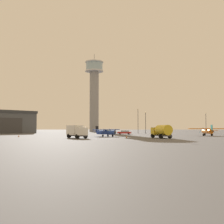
{
  "coord_description": "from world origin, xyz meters",
  "views": [
    {
      "loc": [
        3.26,
        -58.66,
        2.55
      ],
      "look_at": [
        0.84,
        24.04,
        7.21
      ],
      "focal_mm": 42.62,
      "sensor_mm": 36.0,
      "label": 1
    }
  ],
  "objects_px": {
    "traffic_cone_near_right": "(19,136)",
    "airplane_orange": "(208,131)",
    "truck_fuel_tanker_yellow": "(162,131)",
    "light_post_east": "(138,119)",
    "light_post_north": "(146,120)",
    "traffic_cone_near_left": "(127,137)",
    "light_post_west": "(206,121)",
    "car_red": "(125,132)",
    "control_tower": "(94,89)",
    "airplane_blue": "(106,132)",
    "truck_box_white": "(76,131)"
  },
  "relations": [
    {
      "from": "truck_fuel_tanker_yellow",
      "to": "light_post_east",
      "type": "height_order",
      "value": "light_post_east"
    },
    {
      "from": "car_red",
      "to": "traffic_cone_near_right",
      "type": "bearing_deg",
      "value": 54.63
    },
    {
      "from": "light_post_east",
      "to": "light_post_west",
      "type": "bearing_deg",
      "value": 12.55
    },
    {
      "from": "control_tower",
      "to": "traffic_cone_near_left",
      "type": "xyz_separation_m",
      "value": [
        14.63,
        -72.76,
        -21.86
      ]
    },
    {
      "from": "truck_fuel_tanker_yellow",
      "to": "light_post_east",
      "type": "distance_m",
      "value": 44.61
    },
    {
      "from": "airplane_blue",
      "to": "truck_fuel_tanker_yellow",
      "type": "height_order",
      "value": "truck_fuel_tanker_yellow"
    },
    {
      "from": "car_red",
      "to": "traffic_cone_near_right",
      "type": "xyz_separation_m",
      "value": [
        -27.57,
        -23.11,
        -0.48
      ]
    },
    {
      "from": "airplane_blue",
      "to": "truck_fuel_tanker_yellow",
      "type": "relative_size",
      "value": 1.18
    },
    {
      "from": "airplane_blue",
      "to": "car_red",
      "type": "bearing_deg",
      "value": 112.29
    },
    {
      "from": "airplane_blue",
      "to": "traffic_cone_near_left",
      "type": "relative_size",
      "value": 15.18
    },
    {
      "from": "control_tower",
      "to": "light_post_north",
      "type": "bearing_deg",
      "value": -55.53
    },
    {
      "from": "airplane_blue",
      "to": "truck_fuel_tanker_yellow",
      "type": "xyz_separation_m",
      "value": [
        13.23,
        -9.82,
        0.35
      ]
    },
    {
      "from": "airplane_orange",
      "to": "traffic_cone_near_right",
      "type": "distance_m",
      "value": 51.99
    },
    {
      "from": "light_post_north",
      "to": "traffic_cone_near_left",
      "type": "height_order",
      "value": "light_post_north"
    },
    {
      "from": "traffic_cone_near_right",
      "to": "airplane_orange",
      "type": "bearing_deg",
      "value": 10.48
    },
    {
      "from": "light_post_north",
      "to": "airplane_blue",
      "type": "bearing_deg",
      "value": -113.68
    },
    {
      "from": "light_post_west",
      "to": "traffic_cone_near_left",
      "type": "height_order",
      "value": "light_post_west"
    },
    {
      "from": "airplane_orange",
      "to": "light_post_north",
      "type": "xyz_separation_m",
      "value": [
        -15.34,
        24.23,
        3.52
      ]
    },
    {
      "from": "airplane_orange",
      "to": "light_post_east",
      "type": "bearing_deg",
      "value": 32.73
    },
    {
      "from": "light_post_west",
      "to": "traffic_cone_near_right",
      "type": "bearing_deg",
      "value": -144.7
    },
    {
      "from": "truck_fuel_tanker_yellow",
      "to": "light_post_north",
      "type": "bearing_deg",
      "value": -16.84
    },
    {
      "from": "light_post_west",
      "to": "traffic_cone_near_right",
      "type": "distance_m",
      "value": 75.77
    },
    {
      "from": "airplane_orange",
      "to": "light_post_east",
      "type": "distance_m",
      "value": 33.44
    },
    {
      "from": "control_tower",
      "to": "light_post_north",
      "type": "distance_m",
      "value": 43.91
    },
    {
      "from": "control_tower",
      "to": "truck_box_white",
      "type": "height_order",
      "value": "control_tower"
    },
    {
      "from": "light_post_north",
      "to": "airplane_orange",
      "type": "bearing_deg",
      "value": -57.66
    },
    {
      "from": "airplane_blue",
      "to": "traffic_cone_near_left",
      "type": "bearing_deg",
      "value": -21.15
    },
    {
      "from": "car_red",
      "to": "light_post_east",
      "type": "xyz_separation_m",
      "value": [
        5.57,
        14.23,
        4.98
      ]
    },
    {
      "from": "car_red",
      "to": "traffic_cone_near_left",
      "type": "bearing_deg",
      "value": 104.56
    },
    {
      "from": "control_tower",
      "to": "traffic_cone_near_left",
      "type": "bearing_deg",
      "value": -78.63
    },
    {
      "from": "light_post_west",
      "to": "airplane_blue",
      "type": "bearing_deg",
      "value": -133.99
    },
    {
      "from": "control_tower",
      "to": "light_post_east",
      "type": "relative_size",
      "value": 4.11
    },
    {
      "from": "traffic_cone_near_left",
      "to": "traffic_cone_near_right",
      "type": "height_order",
      "value": "traffic_cone_near_left"
    },
    {
      "from": "traffic_cone_near_left",
      "to": "light_post_west",
      "type": "bearing_deg",
      "value": 55.33
    },
    {
      "from": "truck_box_white",
      "to": "traffic_cone_near_left",
      "type": "distance_m",
      "value": 11.62
    },
    {
      "from": "light_post_east",
      "to": "traffic_cone_near_left",
      "type": "xyz_separation_m",
      "value": [
        -5.63,
        -43.08,
        -5.45
      ]
    },
    {
      "from": "car_red",
      "to": "light_post_west",
      "type": "xyz_separation_m",
      "value": [
        34.14,
        20.59,
        4.34
      ]
    },
    {
      "from": "truck_box_white",
      "to": "light_post_east",
      "type": "relative_size",
      "value": 0.68
    },
    {
      "from": "truck_fuel_tanker_yellow",
      "to": "light_post_west",
      "type": "bearing_deg",
      "value": -43.77
    },
    {
      "from": "airplane_orange",
      "to": "traffic_cone_near_left",
      "type": "relative_size",
      "value": 19.19
    },
    {
      "from": "control_tower",
      "to": "traffic_cone_near_right",
      "type": "bearing_deg",
      "value": -100.89
    },
    {
      "from": "truck_fuel_tanker_yellow",
      "to": "traffic_cone_near_right",
      "type": "height_order",
      "value": "truck_fuel_tanker_yellow"
    },
    {
      "from": "control_tower",
      "to": "light_post_west",
      "type": "relative_size",
      "value": 4.71
    },
    {
      "from": "control_tower",
      "to": "truck_fuel_tanker_yellow",
      "type": "height_order",
      "value": "control_tower"
    },
    {
      "from": "car_red",
      "to": "control_tower",
      "type": "bearing_deg",
      "value": -56.84
    },
    {
      "from": "airplane_orange",
      "to": "truck_box_white",
      "type": "bearing_deg",
      "value": 115.9
    },
    {
      "from": "airplane_blue",
      "to": "car_red",
      "type": "height_order",
      "value": "airplane_blue"
    },
    {
      "from": "control_tower",
      "to": "light_post_west",
      "type": "distance_m",
      "value": 56.73
    },
    {
      "from": "airplane_blue",
      "to": "light_post_north",
      "type": "relative_size",
      "value": 1.0
    },
    {
      "from": "car_red",
      "to": "light_post_west",
      "type": "distance_m",
      "value": 40.11
    }
  ]
}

